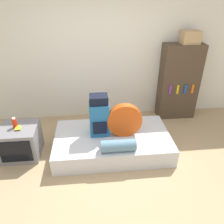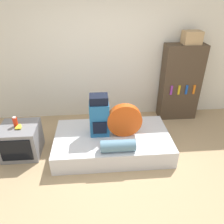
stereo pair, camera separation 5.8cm
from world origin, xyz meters
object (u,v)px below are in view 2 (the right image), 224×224
tent_bag (124,120)px  television (21,140)px  cardboard_box (192,37)px  bookshelf (180,83)px  sleeping_roll (118,146)px  backpack (99,116)px  canister (15,122)px

tent_bag → television: 1.76m
tent_bag → cardboard_box: (1.37, 1.06, 1.08)m
television → bookshelf: size_ratio=0.39×
television → cardboard_box: 3.56m
sleeping_roll → backpack: bearing=118.3°
backpack → cardboard_box: (1.78, 0.99, 1.03)m
cardboard_box → canister: bearing=-162.4°
tent_bag → television: tent_bag is taller
backpack → canister: (-1.35, -0.01, -0.04)m
sleeping_roll → canister: 1.69m
bookshelf → cardboard_box: size_ratio=4.73×
backpack → tent_bag: (0.41, -0.08, -0.06)m
television → bookshelf: 3.23m
television → backpack: bearing=1.5°
sleeping_roll → cardboard_box: 2.47m
tent_bag → sleeping_roll: (-0.15, -0.41, -0.19)m
television → cardboard_box: (3.10, 1.02, 1.41)m
sleeping_roll → tent_bag: bearing=69.9°
backpack → cardboard_box: 2.28m
tent_bag → television: bearing=178.6°
canister → backpack: bearing=0.4°
television → canister: 0.35m
sleeping_roll → cardboard_box: size_ratio=1.61×
backpack → tent_bag: 0.42m
canister → cardboard_box: bearing=17.6°
cardboard_box → sleeping_roll: bearing=-136.0°
sleeping_roll → cardboard_box: (1.52, 1.47, 1.28)m
sleeping_roll → bookshelf: bearing=45.6°
backpack → bookshelf: bookshelf is taller
sleeping_roll → canister: size_ratio=3.08×
sleeping_roll → television: size_ratio=0.88×
backpack → television: backpack is taller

